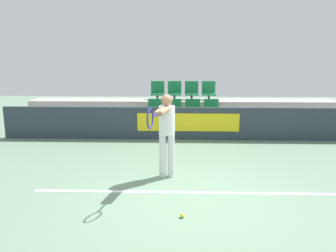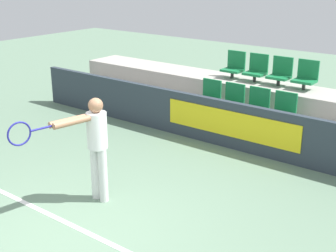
# 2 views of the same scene
# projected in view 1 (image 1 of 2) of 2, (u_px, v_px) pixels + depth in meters

# --- Properties ---
(ground_plane) EXTENTS (30.00, 30.00, 0.00)m
(ground_plane) POSITION_uv_depth(u_px,v_px,m) (187.00, 199.00, 5.27)
(ground_plane) COLOR slate
(court_baseline) EXTENTS (5.16, 0.08, 0.01)m
(court_baseline) POSITION_uv_depth(u_px,v_px,m) (186.00, 192.00, 5.52)
(court_baseline) COLOR white
(court_baseline) RESTS_ON ground
(barrier_wall) EXTENTS (10.16, 0.14, 0.91)m
(barrier_wall) POSITION_uv_depth(u_px,v_px,m) (184.00, 123.00, 9.14)
(barrier_wall) COLOR #2D3842
(barrier_wall) RESTS_ON ground
(bleacher_tier_front) EXTENTS (9.76, 0.99, 0.46)m
(bleacher_tier_front) POSITION_uv_depth(u_px,v_px,m) (183.00, 127.00, 9.75)
(bleacher_tier_front) COLOR #ADA89E
(bleacher_tier_front) RESTS_ON ground
(bleacher_tier_middle) EXTENTS (9.76, 0.99, 0.93)m
(bleacher_tier_middle) POSITION_uv_depth(u_px,v_px,m) (183.00, 114.00, 10.67)
(bleacher_tier_middle) COLOR #ADA89E
(bleacher_tier_middle) RESTS_ON ground
(stadium_chair_0) EXTENTS (0.44, 0.37, 0.59)m
(stadium_chair_0) POSITION_uv_depth(u_px,v_px,m) (155.00, 110.00, 9.80)
(stadium_chair_0) COLOR #333333
(stadium_chair_0) RESTS_ON bleacher_tier_front
(stadium_chair_1) EXTENTS (0.44, 0.37, 0.59)m
(stadium_chair_1) POSITION_uv_depth(u_px,v_px,m) (174.00, 110.00, 9.78)
(stadium_chair_1) COLOR #333333
(stadium_chair_1) RESTS_ON bleacher_tier_front
(stadium_chair_2) EXTENTS (0.44, 0.37, 0.59)m
(stadium_chair_2) POSITION_uv_depth(u_px,v_px,m) (193.00, 110.00, 9.76)
(stadium_chair_2) COLOR #333333
(stadium_chair_2) RESTS_ON bleacher_tier_front
(stadium_chair_3) EXTENTS (0.44, 0.37, 0.59)m
(stadium_chair_3) POSITION_uv_depth(u_px,v_px,m) (211.00, 110.00, 9.74)
(stadium_chair_3) COLOR #333333
(stadium_chair_3) RESTS_ON bleacher_tier_front
(stadium_chair_4) EXTENTS (0.44, 0.37, 0.59)m
(stadium_chair_4) POSITION_uv_depth(u_px,v_px,m) (158.00, 91.00, 10.68)
(stadium_chair_4) COLOR #333333
(stadium_chair_4) RESTS_ON bleacher_tier_middle
(stadium_chair_5) EXTENTS (0.44, 0.37, 0.59)m
(stadium_chair_5) POSITION_uv_depth(u_px,v_px,m) (175.00, 91.00, 10.66)
(stadium_chair_5) COLOR #333333
(stadium_chair_5) RESTS_ON bleacher_tier_middle
(stadium_chair_6) EXTENTS (0.44, 0.37, 0.59)m
(stadium_chair_6) POSITION_uv_depth(u_px,v_px,m) (192.00, 91.00, 10.64)
(stadium_chair_6) COLOR #333333
(stadium_chair_6) RESTS_ON bleacher_tier_middle
(stadium_chair_7) EXTENTS (0.44, 0.37, 0.59)m
(stadium_chair_7) POSITION_uv_depth(u_px,v_px,m) (209.00, 91.00, 10.62)
(stadium_chair_7) COLOR #333333
(stadium_chair_7) RESTS_ON bleacher_tier_middle
(tennis_player) EXTENTS (0.40, 1.44, 1.58)m
(tennis_player) POSITION_uv_depth(u_px,v_px,m) (166.00, 128.00, 6.03)
(tennis_player) COLOR silver
(tennis_player) RESTS_ON ground
(tennis_ball) EXTENTS (0.07, 0.07, 0.07)m
(tennis_ball) POSITION_uv_depth(u_px,v_px,m) (182.00, 215.00, 4.63)
(tennis_ball) COLOR #CCDB33
(tennis_ball) RESTS_ON ground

